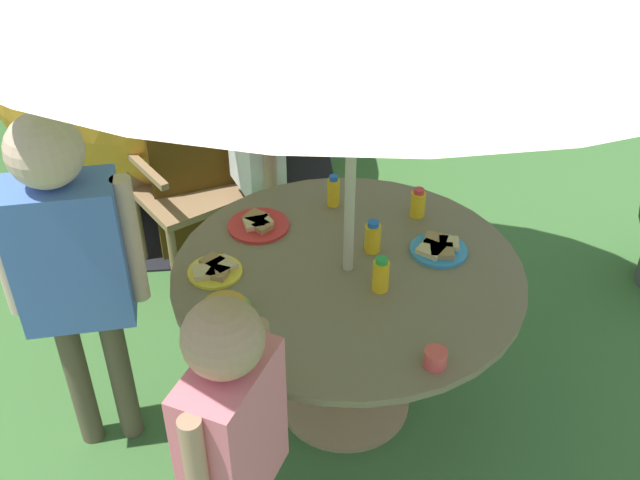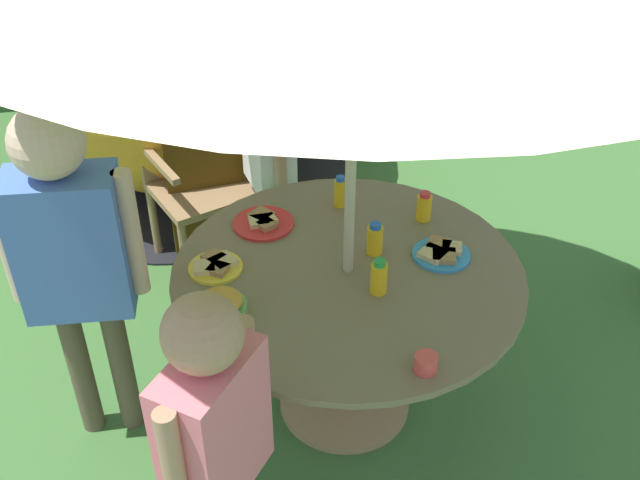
{
  "view_description": "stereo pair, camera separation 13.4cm",
  "coord_description": "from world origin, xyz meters",
  "px_view_note": "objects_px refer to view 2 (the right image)",
  "views": [
    {
      "loc": [
        -0.61,
        -2.01,
        2.32
      ],
      "look_at": [
        -0.1,
        0.02,
        0.82
      ],
      "focal_mm": 41.73,
      "sensor_mm": 36.0,
      "label": 1
    },
    {
      "loc": [
        -0.48,
        -2.04,
        2.32
      ],
      "look_at": [
        -0.1,
        0.02,
        0.82
      ],
      "focal_mm": 41.73,
      "sensor_mm": 36.0,
      "label": 2
    }
  ],
  "objects_px": {
    "child_in_white_shirt": "(268,143)",
    "juice_bottle_far_right": "(424,207)",
    "wooden_chair": "(199,155)",
    "plate_mid_left": "(215,266)",
    "juice_bottle_near_left": "(340,192)",
    "snack_bowl": "(221,306)",
    "garden_table": "(347,304)",
    "child_in_blue_shirt": "(71,244)",
    "plate_center_front": "(441,253)",
    "juice_bottle_far_left": "(375,239)",
    "dome_tent": "(180,44)",
    "cup_near": "(426,363)",
    "plate_back_edge": "(263,222)",
    "child_in_pink_shirt": "(214,426)",
    "juice_bottle_near_right": "(379,277)"
  },
  "relations": [
    {
      "from": "child_in_blue_shirt",
      "to": "snack_bowl",
      "type": "distance_m",
      "value": 0.54
    },
    {
      "from": "child_in_white_shirt",
      "to": "snack_bowl",
      "type": "height_order",
      "value": "child_in_white_shirt"
    },
    {
      "from": "plate_mid_left",
      "to": "juice_bottle_near_left",
      "type": "relative_size",
      "value": 1.46
    },
    {
      "from": "juice_bottle_far_left",
      "to": "juice_bottle_far_right",
      "type": "distance_m",
      "value": 0.3
    },
    {
      "from": "plate_center_front",
      "to": "juice_bottle_far_right",
      "type": "relative_size",
      "value": 1.75
    },
    {
      "from": "wooden_chair",
      "to": "juice_bottle_far_left",
      "type": "bearing_deg",
      "value": -83.68
    },
    {
      "from": "child_in_white_shirt",
      "to": "snack_bowl",
      "type": "xyz_separation_m",
      "value": [
        -0.29,
        -1.07,
        -0.01
      ]
    },
    {
      "from": "garden_table",
      "to": "juice_bottle_near_right",
      "type": "distance_m",
      "value": 0.27
    },
    {
      "from": "juice_bottle_near_right",
      "to": "child_in_white_shirt",
      "type": "bearing_deg",
      "value": 103.23
    },
    {
      "from": "plate_center_front",
      "to": "juice_bottle_far_right",
      "type": "bearing_deg",
      "value": 88.66
    },
    {
      "from": "garden_table",
      "to": "plate_back_edge",
      "type": "height_order",
      "value": "plate_back_edge"
    },
    {
      "from": "juice_bottle_far_left",
      "to": "snack_bowl",
      "type": "bearing_deg",
      "value": -156.88
    },
    {
      "from": "wooden_chair",
      "to": "snack_bowl",
      "type": "bearing_deg",
      "value": -111.26
    },
    {
      "from": "child_in_white_shirt",
      "to": "cup_near",
      "type": "xyz_separation_m",
      "value": [
        0.3,
        -1.43,
        -0.02
      ]
    },
    {
      "from": "wooden_chair",
      "to": "plate_mid_left",
      "type": "xyz_separation_m",
      "value": [
        0.02,
        -1.1,
        0.15
      ]
    },
    {
      "from": "wooden_chair",
      "to": "child_in_blue_shirt",
      "type": "distance_m",
      "value": 1.25
    },
    {
      "from": "cup_near",
      "to": "child_in_pink_shirt",
      "type": "bearing_deg",
      "value": -165.38
    },
    {
      "from": "snack_bowl",
      "to": "plate_mid_left",
      "type": "height_order",
      "value": "snack_bowl"
    },
    {
      "from": "garden_table",
      "to": "child_in_blue_shirt",
      "type": "distance_m",
      "value": 0.99
    },
    {
      "from": "dome_tent",
      "to": "snack_bowl",
      "type": "distance_m",
      "value": 2.19
    },
    {
      "from": "dome_tent",
      "to": "plate_back_edge",
      "type": "distance_m",
      "value": 1.71
    },
    {
      "from": "wooden_chair",
      "to": "juice_bottle_near_left",
      "type": "bearing_deg",
      "value": -77.09
    },
    {
      "from": "child_in_pink_shirt",
      "to": "plate_back_edge",
      "type": "height_order",
      "value": "child_in_pink_shirt"
    },
    {
      "from": "cup_near",
      "to": "plate_mid_left",
      "type": "bearing_deg",
      "value": 133.74
    },
    {
      "from": "wooden_chair",
      "to": "dome_tent",
      "type": "xyz_separation_m",
      "value": [
        -0.04,
        0.84,
        0.24
      ]
    },
    {
      "from": "garden_table",
      "to": "child_in_pink_shirt",
      "type": "height_order",
      "value": "child_in_pink_shirt"
    },
    {
      "from": "snack_bowl",
      "to": "cup_near",
      "type": "distance_m",
      "value": 0.69
    },
    {
      "from": "child_in_pink_shirt",
      "to": "plate_center_front",
      "type": "height_order",
      "value": "child_in_pink_shirt"
    },
    {
      "from": "plate_center_front",
      "to": "juice_bottle_far_right",
      "type": "distance_m",
      "value": 0.25
    },
    {
      "from": "dome_tent",
      "to": "plate_center_front",
      "type": "distance_m",
      "value": 2.19
    },
    {
      "from": "garden_table",
      "to": "juice_bottle_near_left",
      "type": "relative_size",
      "value": 9.49
    },
    {
      "from": "plate_center_front",
      "to": "child_in_pink_shirt",
      "type": "bearing_deg",
      "value": -140.65
    },
    {
      "from": "garden_table",
      "to": "child_in_white_shirt",
      "type": "bearing_deg",
      "value": 100.68
    },
    {
      "from": "child_in_white_shirt",
      "to": "child_in_blue_shirt",
      "type": "xyz_separation_m",
      "value": [
        -0.75,
        -0.84,
        0.14
      ]
    },
    {
      "from": "child_in_white_shirt",
      "to": "snack_bowl",
      "type": "distance_m",
      "value": 1.11
    },
    {
      "from": "dome_tent",
      "to": "plate_mid_left",
      "type": "height_order",
      "value": "dome_tent"
    },
    {
      "from": "child_in_white_shirt",
      "to": "plate_mid_left",
      "type": "bearing_deg",
      "value": -30.44
    },
    {
      "from": "juice_bottle_far_left",
      "to": "juice_bottle_near_right",
      "type": "bearing_deg",
      "value": -100.4
    },
    {
      "from": "juice_bottle_far_left",
      "to": "cup_near",
      "type": "height_order",
      "value": "juice_bottle_far_left"
    },
    {
      "from": "plate_mid_left",
      "to": "juice_bottle_near_left",
      "type": "xyz_separation_m",
      "value": [
        0.52,
        0.33,
        0.05
      ]
    },
    {
      "from": "garden_table",
      "to": "child_in_blue_shirt",
      "type": "xyz_separation_m",
      "value": [
        -0.93,
        0.07,
        0.35
      ]
    },
    {
      "from": "juice_bottle_near_right",
      "to": "snack_bowl",
      "type": "bearing_deg",
      "value": -177.4
    },
    {
      "from": "garden_table",
      "to": "child_in_blue_shirt",
      "type": "height_order",
      "value": "child_in_blue_shirt"
    },
    {
      "from": "dome_tent",
      "to": "juice_bottle_near_left",
      "type": "bearing_deg",
      "value": -78.12
    },
    {
      "from": "garden_table",
      "to": "child_in_blue_shirt",
      "type": "bearing_deg",
      "value": 175.96
    },
    {
      "from": "garden_table",
      "to": "juice_bottle_far_right",
      "type": "height_order",
      "value": "juice_bottle_far_right"
    },
    {
      "from": "child_in_white_shirt",
      "to": "juice_bottle_far_right",
      "type": "bearing_deg",
      "value": 28.61
    },
    {
      "from": "dome_tent",
      "to": "juice_bottle_near_left",
      "type": "distance_m",
      "value": 1.71
    },
    {
      "from": "juice_bottle_far_right",
      "to": "cup_near",
      "type": "relative_size",
      "value": 1.69
    },
    {
      "from": "cup_near",
      "to": "garden_table",
      "type": "bearing_deg",
      "value": 103.32
    }
  ]
}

